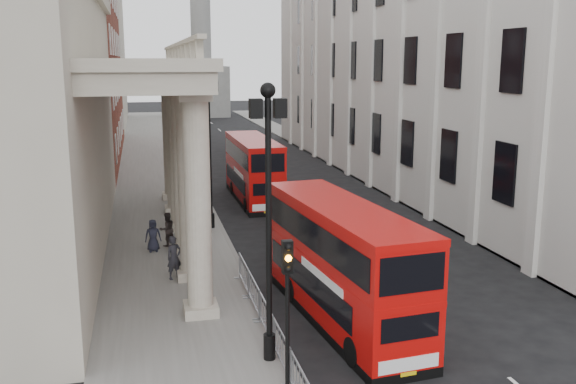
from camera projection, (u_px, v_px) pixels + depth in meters
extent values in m
cube|color=slate|center=(160.00, 194.00, 43.83)|extent=(6.00, 140.00, 0.12)
cube|color=slate|center=(387.00, 183.00, 47.46)|extent=(3.00, 140.00, 0.12)
cube|color=slate|center=(203.00, 192.00, 44.48)|extent=(0.20, 140.00, 0.14)
cube|color=maroon|center=(63.00, 37.00, 57.13)|extent=(9.00, 32.00, 22.00)
cube|color=#A19787|center=(89.00, 53.00, 87.87)|extent=(9.00, 30.00, 20.00)
cube|color=beige|center=(414.00, 12.00, 47.40)|extent=(8.00, 55.00, 25.00)
cube|color=#60605E|center=(202.00, 91.00, 104.17)|extent=(8.00, 8.00, 8.00)
cylinder|color=black|center=(269.00, 347.00, 19.46)|extent=(0.36, 0.36, 0.80)
cylinder|color=black|center=(269.00, 232.00, 18.73)|extent=(0.18, 0.18, 8.00)
sphere|color=black|center=(268.00, 90.00, 17.89)|extent=(0.44, 0.44, 0.44)
cube|color=black|center=(280.00, 108.00, 18.07)|extent=(0.35, 0.35, 0.55)
cube|color=black|center=(256.00, 109.00, 17.92)|extent=(0.35, 0.35, 0.55)
cylinder|color=black|center=(211.00, 220.00, 34.72)|extent=(0.36, 0.36, 0.80)
cylinder|color=black|center=(210.00, 155.00, 33.99)|extent=(0.18, 0.18, 8.00)
sphere|color=black|center=(208.00, 76.00, 33.16)|extent=(0.44, 0.44, 0.44)
cube|color=black|center=(215.00, 86.00, 33.34)|extent=(0.35, 0.35, 0.55)
cube|color=black|center=(201.00, 86.00, 33.18)|extent=(0.35, 0.35, 0.55)
cylinder|color=black|center=(189.00, 171.00, 49.99)|extent=(0.36, 0.36, 0.80)
cylinder|color=black|center=(187.00, 125.00, 49.26)|extent=(0.18, 0.18, 8.00)
sphere|color=black|center=(185.00, 71.00, 48.43)|extent=(0.44, 0.44, 0.44)
cube|color=black|center=(190.00, 78.00, 48.60)|extent=(0.35, 0.35, 0.55)
cube|color=black|center=(181.00, 78.00, 48.45)|extent=(0.35, 0.35, 0.55)
cylinder|color=black|center=(287.00, 333.00, 17.31)|extent=(0.12, 0.12, 3.40)
cube|color=black|center=(287.00, 257.00, 16.87)|extent=(0.28, 0.22, 0.90)
sphere|color=black|center=(288.00, 247.00, 16.68)|extent=(0.18, 0.18, 0.18)
sphere|color=orange|center=(288.00, 258.00, 16.75)|extent=(0.18, 0.18, 0.18)
sphere|color=black|center=(288.00, 269.00, 16.81)|extent=(0.18, 0.18, 0.18)
cube|color=gray|center=(282.00, 350.00, 18.91)|extent=(0.50, 2.30, 1.10)
cube|color=gray|center=(266.00, 319.00, 21.15)|extent=(0.50, 2.30, 1.10)
cube|color=gray|center=(254.00, 294.00, 23.39)|extent=(0.50, 2.30, 1.10)
cube|color=gray|center=(244.00, 274.00, 25.63)|extent=(0.50, 2.30, 1.10)
cube|color=#C20B08|center=(341.00, 287.00, 22.51)|extent=(3.25, 9.80, 1.83)
cube|color=#C20B08|center=(342.00, 235.00, 22.12)|extent=(3.25, 9.80, 1.60)
cube|color=#C20B08|center=(343.00, 209.00, 21.94)|extent=(3.29, 9.84, 0.23)
cube|color=black|center=(341.00, 316.00, 22.73)|extent=(3.27, 9.80, 0.32)
cube|color=black|center=(342.00, 281.00, 22.46)|extent=(3.12, 7.98, 0.92)
cube|color=black|center=(342.00, 232.00, 22.10)|extent=(3.25, 9.26, 1.01)
cube|color=white|center=(409.00, 364.00, 18.19)|extent=(1.92, 0.25, 0.41)
cube|color=yellow|center=(408.00, 374.00, 18.24)|extent=(0.50, 0.09, 0.12)
cylinder|color=black|center=(354.00, 352.00, 19.24)|extent=(0.38, 0.94, 0.92)
cylinder|color=black|center=(415.00, 342.00, 19.89)|extent=(0.38, 0.94, 0.92)
cylinder|color=black|center=(293.00, 290.00, 24.42)|extent=(0.38, 0.94, 0.92)
cylinder|color=black|center=(343.00, 284.00, 25.07)|extent=(0.38, 0.94, 0.92)
cube|color=#A80907|center=(253.00, 182.00, 41.88)|extent=(2.33, 9.43, 1.79)
cube|color=#A80907|center=(253.00, 154.00, 41.50)|extent=(2.33, 9.43, 1.57)
cube|color=#A80907|center=(253.00, 140.00, 41.32)|extent=(2.37, 9.46, 0.22)
cube|color=black|center=(254.00, 198.00, 42.09)|extent=(2.35, 9.43, 0.31)
cube|color=black|center=(253.00, 179.00, 41.83)|extent=(2.37, 7.64, 0.90)
cube|color=black|center=(253.00, 153.00, 41.48)|extent=(2.38, 8.89, 0.99)
cube|color=white|center=(268.00, 207.00, 37.54)|extent=(1.88, 0.07, 0.40)
cube|color=yellow|center=(268.00, 212.00, 37.59)|extent=(0.49, 0.04, 0.12)
cylinder|color=black|center=(247.00, 205.00, 38.69)|extent=(0.30, 0.90, 0.90)
cylinder|color=black|center=(280.00, 203.00, 39.15)|extent=(0.30, 0.90, 0.90)
cylinder|color=black|center=(233.00, 188.00, 43.89)|extent=(0.30, 0.90, 0.90)
cylinder|color=black|center=(262.00, 186.00, 44.35)|extent=(0.30, 0.90, 0.90)
imported|color=black|center=(174.00, 258.00, 26.50)|extent=(0.79, 0.69, 1.82)
imported|color=black|center=(167.00, 229.00, 31.23)|extent=(1.00, 0.92, 1.67)
imported|color=black|center=(153.00, 236.00, 30.32)|extent=(0.77, 0.51, 1.55)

